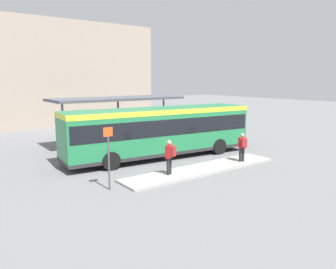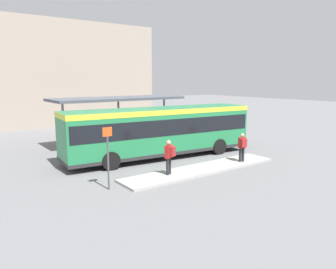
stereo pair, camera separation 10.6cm
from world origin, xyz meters
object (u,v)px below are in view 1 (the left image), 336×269
(city_bus, at_px, (160,129))
(pedestrian_waiting, at_px, (242,146))
(bicycle_green, at_px, (219,133))
(potted_planter_near_shelter, at_px, (92,148))
(bicycle_yellow, at_px, (216,131))
(bicycle_white, at_px, (226,134))
(pedestrian_companion, at_px, (170,155))
(platform_sign, at_px, (109,155))

(city_bus, xyz_separation_m, pedestrian_waiting, (2.91, -4.08, -0.74))
(bicycle_green, height_order, potted_planter_near_shelter, potted_planter_near_shelter)
(pedestrian_waiting, relative_size, bicycle_yellow, 0.96)
(city_bus, xyz_separation_m, bicycle_white, (8.33, 2.30, -1.45))
(pedestrian_waiting, relative_size, bicycle_white, 0.98)
(pedestrian_companion, height_order, bicycle_white, pedestrian_companion)
(platform_sign, bearing_deg, bicycle_green, 26.40)
(bicycle_yellow, xyz_separation_m, potted_planter_near_shelter, (-12.13, -1.53, 0.29))
(bicycle_green, xyz_separation_m, bicycle_yellow, (0.33, 0.76, 0.01))
(pedestrian_companion, distance_m, platform_sign, 3.34)
(city_bus, height_order, pedestrian_companion, city_bus)
(city_bus, bearing_deg, pedestrian_waiting, -49.05)
(bicycle_white, bearing_deg, platform_sign, 110.44)
(platform_sign, bearing_deg, potted_planter_near_shelter, 73.46)
(city_bus, height_order, potted_planter_near_shelter, city_bus)
(platform_sign, bearing_deg, city_bus, 34.60)
(city_bus, height_order, bicycle_green, city_bus)
(pedestrian_companion, bearing_deg, bicycle_white, -83.03)
(pedestrian_companion, xyz_separation_m, platform_sign, (-3.32, 0.02, 0.44))
(city_bus, xyz_separation_m, bicycle_green, (8.24, 3.06, -1.45))
(bicycle_yellow, relative_size, potted_planter_near_shelter, 1.36)
(bicycle_green, bearing_deg, bicycle_white, -172.14)
(pedestrian_companion, bearing_deg, bicycle_yellow, -77.78)
(bicycle_white, distance_m, bicycle_green, 0.76)
(bicycle_green, bearing_deg, platform_sign, 118.09)
(pedestrian_waiting, distance_m, pedestrian_companion, 4.94)
(bicycle_green, bearing_deg, city_bus, 112.07)
(pedestrian_waiting, xyz_separation_m, bicycle_green, (5.33, 7.15, -0.71))
(bicycle_green, bearing_deg, potted_planter_near_shelter, 95.44)
(bicycle_white, bearing_deg, pedestrian_waiting, 136.52)
(city_bus, bearing_deg, bicycle_yellow, 29.48)
(potted_planter_near_shelter, bearing_deg, bicycle_white, 0.07)
(potted_planter_near_shelter, bearing_deg, city_bus, -32.78)
(bicycle_yellow, height_order, platform_sign, platform_sign)
(pedestrian_waiting, bearing_deg, potted_planter_near_shelter, 65.43)
(bicycle_green, relative_size, platform_sign, 0.59)
(pedestrian_companion, bearing_deg, platform_sign, 66.44)
(pedestrian_companion, height_order, potted_planter_near_shelter, pedestrian_companion)
(city_bus, relative_size, potted_planter_near_shelter, 9.66)
(pedestrian_waiting, bearing_deg, pedestrian_companion, 105.52)
(bicycle_green, distance_m, platform_sign, 15.20)
(pedestrian_waiting, relative_size, bicycle_green, 1.00)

